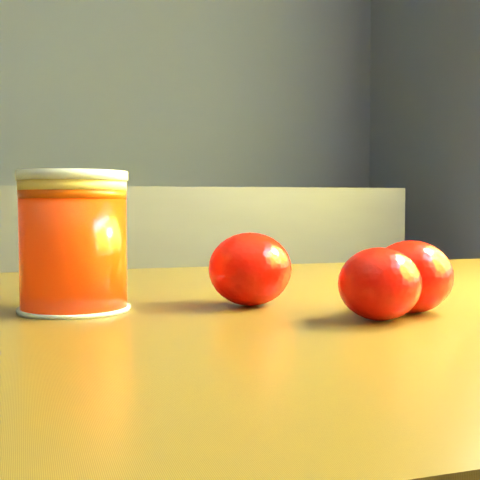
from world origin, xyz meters
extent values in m
cube|color=brown|center=(1.01, 0.24, 0.75)|extent=(1.09, 0.81, 0.04)
cylinder|color=#FB2E05|center=(0.81, 0.24, 0.82)|extent=(0.09, 0.09, 0.10)
cylinder|color=#FFD668|center=(0.81, 0.24, 0.87)|extent=(0.09, 0.09, 0.01)
cylinder|color=silver|center=(0.81, 0.24, 0.88)|extent=(0.09, 0.09, 0.01)
ellipsoid|color=#F41204|center=(1.08, 0.16, 0.80)|extent=(0.09, 0.09, 0.06)
ellipsoid|color=#F41204|center=(0.96, 0.23, 0.80)|extent=(0.09, 0.09, 0.06)
ellipsoid|color=#F41204|center=(1.04, 0.14, 0.80)|extent=(0.08, 0.08, 0.05)
camera|label=1|loc=(0.82, -0.32, 0.86)|focal=50.00mm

